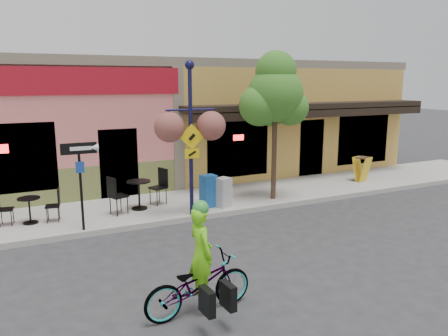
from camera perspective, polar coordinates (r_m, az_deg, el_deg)
name	(u,v)px	position (r m, az deg, el deg)	size (l,w,h in m)	color
ground	(256,218)	(12.26, 4.26, -6.54)	(90.00, 90.00, 0.00)	#2D2D30
sidewalk	(225,198)	(13.93, 0.12, -3.99)	(24.00, 3.00, 0.15)	#9E9B93
curb	(247,210)	(12.69, 3.01, -5.54)	(24.00, 0.12, 0.15)	#A8A59E
building	(167,117)	(18.59, -7.40, 6.60)	(18.20, 8.20, 4.50)	#D9706B
bicycle	(199,285)	(7.36, -3.34, -14.97)	(0.66, 1.89, 0.99)	maroon
cyclist_rider	(201,268)	(7.26, -2.99, -12.91)	(0.57, 0.37, 1.55)	#70DD17
lamp_post	(191,140)	(11.62, -4.37, 3.70)	(1.32, 0.53, 4.14)	#13123B
one_way_sign	(81,187)	(11.09, -18.18, -2.37)	(0.83, 0.18, 2.17)	black
cafe_set_left	(29,207)	(12.25, -24.08, -4.63)	(1.48, 0.74, 0.89)	black
cafe_set_right	(139,191)	(12.65, -11.05, -2.92)	(1.79, 0.90, 1.08)	black
newspaper_box_blue	(208,191)	(12.68, -2.05, -3.01)	(0.42, 0.37, 0.93)	#1A549C
newspaper_box_grey	(223,192)	(12.66, -0.11, -3.20)	(0.40, 0.36, 0.85)	#A5A5A5
street_tree	(275,126)	(13.33, 6.64, 5.52)	(1.77, 1.77, 4.54)	#3D7A26
sandwich_board	(366,170)	(16.59, 18.04, -0.20)	(0.54, 0.39, 0.90)	yellow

